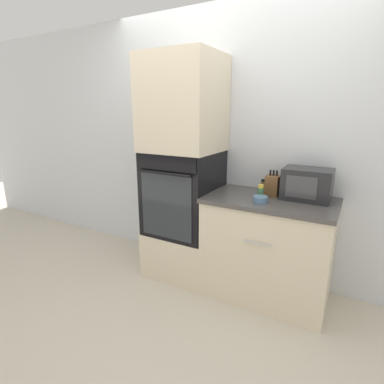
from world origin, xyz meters
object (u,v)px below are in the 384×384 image
(condiment_jar_near, at_px, (263,185))
(microwave, at_px, (307,184))
(condiment_jar_mid, at_px, (261,192))
(bowl, at_px, (260,199))
(wall_oven, at_px, (183,192))
(knife_block, at_px, (273,185))

(condiment_jar_near, bearing_deg, microwave, -17.88)
(microwave, distance_m, condiment_jar_mid, 0.37)
(microwave, bearing_deg, bowl, -138.19)
(wall_oven, height_order, microwave, wall_oven)
(knife_block, height_order, condiment_jar_near, knife_block)
(microwave, bearing_deg, condiment_jar_near, 162.12)
(condiment_jar_near, bearing_deg, knife_block, -47.07)
(wall_oven, relative_size, bowl, 6.84)
(wall_oven, height_order, condiment_jar_mid, wall_oven)
(knife_block, height_order, condiment_jar_mid, knife_block)
(microwave, relative_size, knife_block, 1.74)
(microwave, bearing_deg, wall_oven, -173.67)
(bowl, distance_m, condiment_jar_near, 0.40)
(knife_block, xyz_separation_m, condiment_jar_mid, (-0.06, -0.15, -0.03))
(bowl, relative_size, condiment_jar_mid, 1.00)
(bowl, bearing_deg, condiment_jar_near, 103.96)
(knife_block, bearing_deg, condiment_jar_near, 132.93)
(microwave, relative_size, condiment_jar_near, 3.78)
(condiment_jar_near, xyz_separation_m, condiment_jar_mid, (0.06, -0.28, 0.01))
(condiment_jar_mid, bearing_deg, knife_block, 69.62)
(microwave, bearing_deg, knife_block, -179.30)
(microwave, height_order, condiment_jar_mid, microwave)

